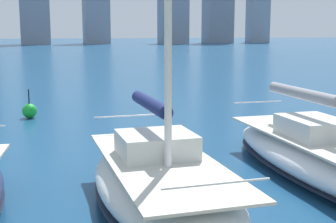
% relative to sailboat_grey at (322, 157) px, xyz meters
% --- Properties ---
extents(sailboat_grey, '(2.57, 9.33, 9.54)m').
position_rel_sailboat_grey_xyz_m(sailboat_grey, '(0.00, 0.00, 0.00)').
color(sailboat_grey, white).
rests_on(sailboat_grey, ground).
extents(sailboat_navy, '(3.06, 7.22, 11.70)m').
position_rel_sailboat_grey_xyz_m(sailboat_navy, '(4.91, 0.95, 0.05)').
color(sailboat_navy, white).
rests_on(sailboat_navy, ground).
extents(channel_buoy, '(0.70, 0.70, 1.40)m').
position_rel_sailboat_grey_xyz_m(channel_buoy, '(8.00, -12.10, -0.29)').
color(channel_buoy, green).
rests_on(channel_buoy, ground).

